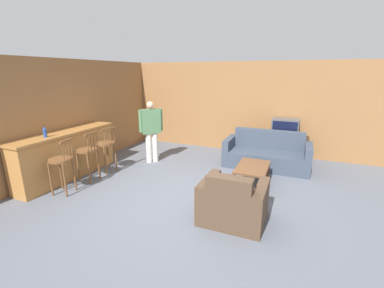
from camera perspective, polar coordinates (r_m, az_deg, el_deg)
The scene contains 14 objects.
ground_plane at distance 4.92m, azimuth -2.63°, elevation -12.20°, with size 24.00×24.00×0.00m, color #565B66.
wall_back at distance 7.78m, azimuth 8.73°, elevation 8.11°, with size 9.40×0.08×2.60m.
wall_left at distance 7.29m, azimuth -20.92°, elevation 6.76°, with size 0.08×8.57×2.60m.
bar_counter at distance 6.35m, azimuth -25.93°, elevation -2.12°, with size 0.55×2.46×1.05m.
bar_chair_near at distance 5.52m, azimuth -27.01°, elevation -3.94°, with size 0.51×0.51×1.09m.
bar_chair_mid at distance 5.94m, azimuth -22.15°, elevation -2.04°, with size 0.43×0.43×1.09m.
bar_chair_far at distance 6.34m, azimuth -18.56°, elevation -0.64°, with size 0.51×0.51×1.09m.
couch_far at distance 6.70m, azimuth 16.23°, elevation -2.28°, with size 2.04×0.89×0.88m.
armchair_near at distance 4.19m, azimuth 9.02°, elevation -12.88°, with size 1.00×0.85×0.86m.
coffee_table at distance 5.49m, azimuth 13.29°, elevation -5.41°, with size 0.62×1.00×0.43m.
tv_unit at distance 7.41m, azimuth 19.60°, elevation -0.74°, with size 1.24×0.52×0.65m.
tv at distance 7.28m, azimuth 20.00°, elevation 3.48°, with size 0.68×0.47×0.47m.
bottle at distance 5.85m, azimuth -29.91°, elevation 2.35°, with size 0.07×0.07×0.24m.
person_by_window at distance 6.69m, azimuth -9.06°, elevation 3.34°, with size 0.47×0.48×1.60m.
Camera 1 is at (1.90, -3.92, 2.30)m, focal length 24.00 mm.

